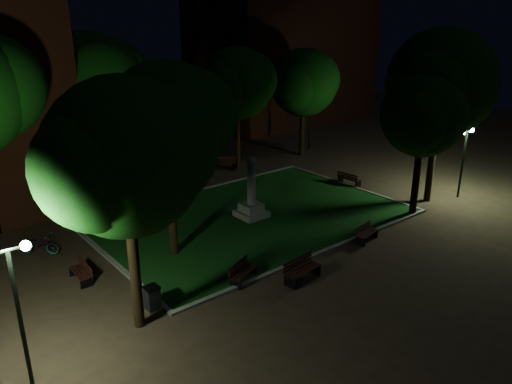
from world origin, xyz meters
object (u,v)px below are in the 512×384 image
bench_right_side (349,179)px  bicycle (39,244)px  bench_left_side (82,272)px  trash_bin (152,298)px  bench_west_near (242,272)px  bench_near_right (366,233)px  bench_far_side (222,164)px  monument (251,200)px  bench_near_left (301,270)px

bench_right_side → bicycle: (-17.49, 2.39, 0.08)m
bench_left_side → trash_bin: size_ratio=1.60×
bench_west_near → bench_right_side: 13.01m
bench_near_right → bench_far_side: (1.04, 12.98, 0.11)m
bench_far_side → bicycle: size_ratio=1.09×
bench_near_right → bench_far_side: bearing=74.3°
bicycle → trash_bin: bearing=-122.5°
bench_near_right → trash_bin: bearing=162.6°
monument → bicycle: monument is taller
bench_right_side → bench_far_side: bench_far_side is taller
monument → trash_bin: bearing=-151.5°
monument → bench_west_near: size_ratio=2.10×
bench_west_near → bench_far_side: bench_far_side is taller
bench_west_near → bench_far_side: size_ratio=0.79×
bench_near_left → bench_near_right: size_ratio=1.19×
bench_near_left → bench_left_side: bench_near_left is taller
bench_left_side → bench_far_side: 15.14m
bench_west_near → trash_bin: 3.71m
monument → bench_right_side: size_ratio=2.09×
bench_left_side → bench_far_side: (12.64, 8.33, 0.11)m
monument → bicycle: (-9.73, 2.62, -0.49)m
bench_near_left → bench_left_side: bearing=134.9°
bench_near_left → bench_near_right: bearing=2.3°
monument → bench_left_side: bearing=-175.1°
monument → bench_far_side: monument is taller
bench_near_left → trash_bin: bench_near_left is taller
bench_near_right → bench_right_side: bench_right_side is taller
bench_left_side → trash_bin: (1.22, -3.51, 0.09)m
bench_right_side → bicycle: bearing=77.4°
monument → bench_near_right: monument is taller
bicycle → bench_far_side: bearing=-26.7°
bench_near_right → bench_far_side: bench_far_side is taller
bench_near_right → bench_west_near: size_ratio=0.96×
monument → bench_right_side: 7.78m
bench_near_right → bench_far_side: size_ratio=0.75×
bench_left_side → bicycle: (-0.58, 3.41, 0.10)m
bench_west_near → trash_bin: bearing=149.1°
bench_near_left → bicycle: size_ratio=0.98×
bench_left_side → bench_west_near: bearing=52.0°
bench_near_left → bicycle: (-7.34, 8.80, 0.03)m
bench_left_side → bicycle: bicycle is taller
bench_far_side → bicycle: 14.11m
bench_right_side → bicycle: 17.65m
bench_near_left → monument: bearing=62.3°
bench_right_side → bench_far_side: bearing=25.5°
bench_near_left → bench_west_near: 2.33m
monument → bench_west_near: bearing=-131.7°
bench_near_right → bicycle: bicycle is taller
bench_west_near → bench_right_side: size_ratio=1.00×
bench_left_side → bench_right_side: (16.91, 1.02, 0.02)m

